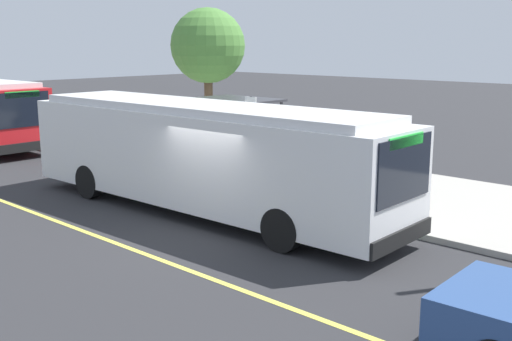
% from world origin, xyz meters
% --- Properties ---
extents(ground_plane, '(120.00, 120.00, 0.00)m').
position_xyz_m(ground_plane, '(0.00, 0.00, 0.00)').
color(ground_plane, '#2B2B2D').
extents(sidewalk_curb, '(44.00, 6.40, 0.15)m').
position_xyz_m(sidewalk_curb, '(0.00, 6.00, 0.07)').
color(sidewalk_curb, '#A8A399').
rests_on(sidewalk_curb, ground_plane).
extents(lane_stripe_center, '(36.00, 0.14, 0.01)m').
position_xyz_m(lane_stripe_center, '(0.00, -2.20, 0.00)').
color(lane_stripe_center, '#E0D64C').
rests_on(lane_stripe_center, ground_plane).
extents(transit_bus_main, '(12.11, 2.94, 2.95)m').
position_xyz_m(transit_bus_main, '(-1.46, 1.01, 1.62)').
color(transit_bus_main, white).
rests_on(transit_bus_main, ground_plane).
extents(bus_shelter, '(2.90, 1.60, 2.48)m').
position_xyz_m(bus_shelter, '(-4.55, 5.64, 1.92)').
color(bus_shelter, '#333338').
rests_on(bus_shelter, sidewalk_curb).
extents(waiting_bench, '(1.60, 0.48, 0.95)m').
position_xyz_m(waiting_bench, '(-4.43, 5.69, 0.63)').
color(waiting_bench, brown).
rests_on(waiting_bench, sidewalk_curb).
extents(route_sign_post, '(0.44, 0.08, 2.80)m').
position_xyz_m(route_sign_post, '(-2.07, 3.57, 1.96)').
color(route_sign_post, '#333338').
rests_on(route_sign_post, sidewalk_curb).
extents(street_tree_near_shelter, '(3.13, 3.13, 5.80)m').
position_xyz_m(street_tree_near_shelter, '(-8.78, 8.03, 4.36)').
color(street_tree_near_shelter, brown).
rests_on(street_tree_near_shelter, sidewalk_curb).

